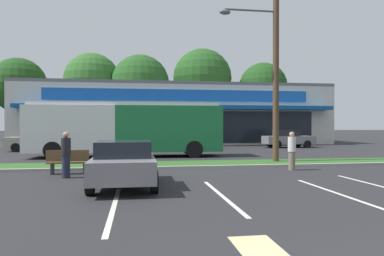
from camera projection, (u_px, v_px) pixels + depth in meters
The scene contains 21 objects.
grass_median at pixel (215, 164), 17.25m from camera, with size 56.00×2.20×0.12m, color #2D5B23.
curb_lip at pixel (221, 167), 16.05m from camera, with size 56.00×0.24×0.12m, color #99968C.
parking_stripe_0 at pixel (114, 207), 8.42m from camera, with size 0.12×4.80×0.01m, color silver.
parking_stripe_1 at pixel (222, 196), 9.76m from camera, with size 0.12×4.80×0.01m, color silver.
parking_stripe_2 at pixel (337, 193), 10.12m from camera, with size 0.12×4.80×0.01m, color silver.
parking_stripe_3 at pixel (381, 186), 11.25m from camera, with size 0.12×4.80×0.01m, color silver.
lot_arrow at pixel (263, 252), 5.45m from camera, with size 0.70×1.60×0.01m, color beige.
storefront_building at pixel (174, 115), 39.16m from camera, with size 30.54×13.62×6.00m.
tree_far_left at pixel (19, 85), 46.66m from camera, with size 7.08×7.08×10.61m.
tree_left at pixel (92, 81), 47.55m from camera, with size 7.34×7.34×11.41m.
tree_mid_left at pixel (140, 84), 46.80m from camera, with size 7.56×7.56×11.04m.
tree_mid at pixel (202, 78), 49.45m from camera, with size 8.03×8.03×12.36m.
tree_mid_right at pixel (263, 87), 49.65m from camera, with size 6.58×6.58×10.49m.
utility_pole at pixel (273, 51), 17.82m from camera, with size 3.03×2.40×10.48m.
city_bus at pixel (126, 128), 21.63m from camera, with size 11.44×2.86×3.25m.
bus_stop_bench at pixel (68, 161), 14.04m from camera, with size 1.60×0.45×0.95m.
car_1 at pixel (288, 139), 30.51m from camera, with size 4.15×1.90×1.45m.
car_2 at pixel (40, 141), 26.49m from camera, with size 4.46×2.01×1.48m.
car_4 at pixel (124, 163), 11.21m from camera, with size 1.97×4.12×1.43m.
pedestrian_near_bench at pixel (66, 155), 13.05m from camera, with size 0.34×0.34×1.68m.
pedestrian_by_pole at pixel (292, 151), 15.28m from camera, with size 0.33×0.33×1.63m.
Camera 1 is at (-3.71, -2.87, 1.93)m, focal length 33.67 mm.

